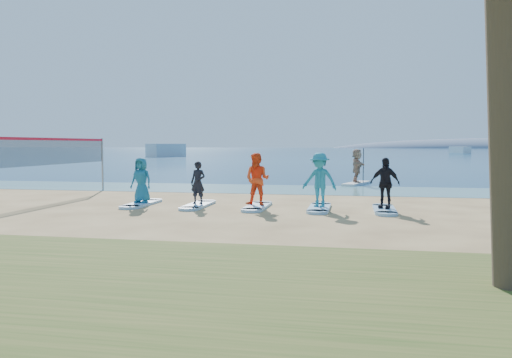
% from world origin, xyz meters
% --- Properties ---
extents(ground, '(600.00, 600.00, 0.00)m').
position_xyz_m(ground, '(0.00, 0.00, 0.00)').
color(ground, tan).
rests_on(ground, ground).
extents(shallow_water, '(600.00, 600.00, 0.00)m').
position_xyz_m(shallow_water, '(0.00, 10.50, 0.01)').
color(shallow_water, teal).
rests_on(shallow_water, ground).
extents(ocean, '(600.00, 600.00, 0.00)m').
position_xyz_m(ocean, '(0.00, 160.00, 0.01)').
color(ocean, navy).
rests_on(ocean, ground).
extents(island_ridge, '(220.00, 56.00, 18.00)m').
position_xyz_m(island_ridge, '(95.00, 300.00, 0.00)').
color(island_ridge, slate).
rests_on(island_ridge, ground).
extents(volleyball_net, '(0.14, 9.09, 2.50)m').
position_xyz_m(volleyball_net, '(-7.26, 3.86, 1.90)').
color(volleyball_net, gray).
rests_on(volleyball_net, ground).
extents(paddleboard, '(1.64, 3.06, 0.12)m').
position_xyz_m(paddleboard, '(4.73, 14.28, 0.06)').
color(paddleboard, silver).
rests_on(paddleboard, ground).
extents(paddleboarder, '(0.83, 1.77, 1.84)m').
position_xyz_m(paddleboarder, '(4.73, 14.28, 1.04)').
color(paddleboarder, tan).
rests_on(paddleboarder, paddleboard).
extents(boat_offshore_a, '(5.33, 8.01, 2.29)m').
position_xyz_m(boat_offshore_a, '(-28.02, 70.25, 0.00)').
color(boat_offshore_a, silver).
rests_on(boat_offshore_a, ground).
extents(boat_offshore_b, '(4.23, 7.11, 1.65)m').
position_xyz_m(boat_offshore_b, '(30.87, 118.78, 0.00)').
color(boat_offshore_b, silver).
rests_on(boat_offshore_b, ground).
extents(surfboard_0, '(0.70, 2.20, 0.09)m').
position_xyz_m(surfboard_0, '(-3.06, 3.29, 0.04)').
color(surfboard_0, '#8EBDDD').
rests_on(surfboard_0, ground).
extents(student_0, '(0.86, 0.62, 1.64)m').
position_xyz_m(student_0, '(-3.06, 3.29, 0.91)').
color(student_0, '#1B6582').
rests_on(student_0, surfboard_0).
extents(surfboard_1, '(0.70, 2.20, 0.09)m').
position_xyz_m(surfboard_1, '(-0.90, 3.29, 0.04)').
color(surfboard_1, '#8EBDDD').
rests_on(surfboard_1, ground).
extents(student_1, '(0.62, 0.47, 1.52)m').
position_xyz_m(student_1, '(-0.90, 3.29, 0.85)').
color(student_1, black).
rests_on(student_1, surfboard_1).
extents(surfboard_2, '(0.70, 2.20, 0.09)m').
position_xyz_m(surfboard_2, '(1.25, 3.29, 0.04)').
color(surfboard_2, '#8EBDDD').
rests_on(surfboard_2, ground).
extents(student_2, '(0.99, 0.83, 1.82)m').
position_xyz_m(student_2, '(1.25, 3.29, 1.00)').
color(student_2, '#F64819').
rests_on(student_2, surfboard_2).
extents(surfboard_3, '(0.70, 2.20, 0.09)m').
position_xyz_m(surfboard_3, '(3.41, 3.29, 0.04)').
color(surfboard_3, '#8EBDDD').
rests_on(surfboard_3, ground).
extents(student_3, '(1.33, 0.97, 1.85)m').
position_xyz_m(student_3, '(3.41, 3.29, 1.01)').
color(student_3, teal).
rests_on(student_3, surfboard_3).
extents(surfboard_4, '(0.70, 2.20, 0.09)m').
position_xyz_m(surfboard_4, '(5.56, 3.29, 0.04)').
color(surfboard_4, '#8EBDDD').
rests_on(surfboard_4, ground).
extents(student_4, '(1.07, 0.75, 1.69)m').
position_xyz_m(student_4, '(5.56, 3.29, 0.93)').
color(student_4, black).
rests_on(student_4, surfboard_4).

